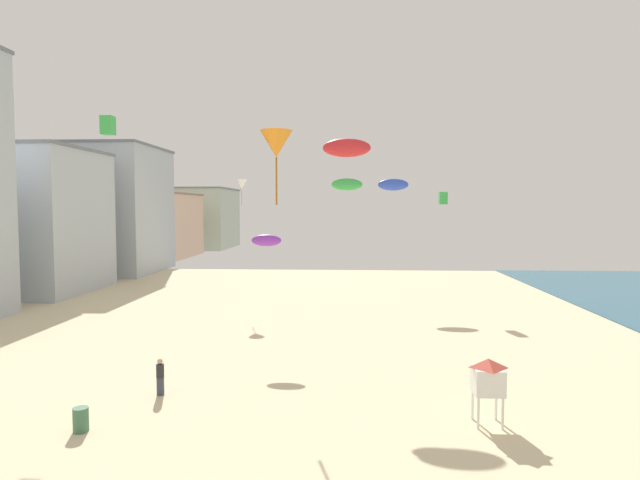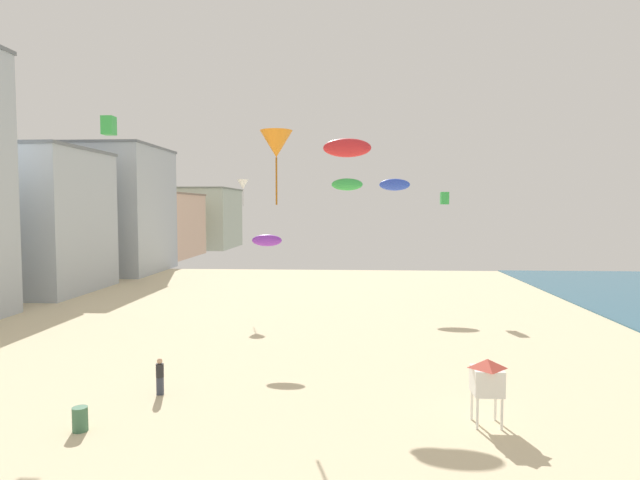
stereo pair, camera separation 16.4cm
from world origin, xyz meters
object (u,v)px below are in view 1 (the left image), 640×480
kite_flyer (160,375)px  lifeguard_stand (488,377)px  kite_green_box_2 (443,198)px  kite_white_delta (242,184)px  kite_blue_parafoil (393,185)px  kite_green_parafoil (347,184)px  kite_purple_parafoil (266,240)px  kite_green_box (108,125)px  kite_orange_delta (276,144)px  kite_red_parafoil (347,148)px  beach_trash_bin (81,420)px

kite_flyer → lifeguard_stand: bearing=116.9°
kite_green_box_2 → kite_white_delta: 17.48m
kite_blue_parafoil → kite_green_parafoil: bearing=-102.0°
lifeguard_stand → kite_green_parafoil: bearing=108.2°
kite_purple_parafoil → kite_green_box_2: bearing=47.7°
lifeguard_stand → kite_white_delta: (-14.70, 25.97, 8.46)m
kite_green_box → kite_orange_delta: bearing=-15.9°
kite_red_parafoil → kite_flyer: bearing=-132.5°
lifeguard_stand → kite_green_parafoil: size_ratio=1.50×
kite_purple_parafoil → beach_trash_bin: bearing=-110.9°
kite_white_delta → kite_blue_parafoil: kite_blue_parafoil is taller
lifeguard_stand → beach_trash_bin: lifeguard_stand is taller
beach_trash_bin → kite_green_parafoil: (9.77, 10.44, 9.09)m
kite_blue_parafoil → kite_purple_parafoil: (-8.96, -16.79, -4.03)m
kite_green_box → kite_orange_delta: (10.06, -2.87, -1.47)m
kite_green_parafoil → kite_green_box_2: bearing=64.1°
kite_green_box_2 → kite_blue_parafoil: size_ratio=0.38×
kite_flyer → lifeguard_stand: (13.60, -2.40, 0.92)m
kite_blue_parafoil → kite_purple_parafoil: kite_blue_parafoil is taller
lifeguard_stand → kite_white_delta: size_ratio=1.11×
kite_green_parafoil → kite_green_box: bearing=176.7°
beach_trash_bin → kite_green_parafoil: size_ratio=0.53×
kite_orange_delta → kite_green_parafoil: bearing=30.1°
kite_blue_parafoil → kite_purple_parafoil: 19.45m
kite_flyer → kite_green_box: size_ratio=1.56×
beach_trash_bin → kite_green_box_2: (17.93, 27.23, 8.62)m
kite_flyer → kite_red_parafoil: size_ratio=0.58×
kite_red_parafoil → kite_green_box_2: bearing=60.5°
kite_green_box_2 → kite_white_delta: bearing=179.3°
beach_trash_bin → kite_orange_delta: kite_orange_delta is taller
kite_green_box → kite_purple_parafoil: kite_green_box is taller
kite_flyer → kite_red_parafoil: bearing=174.4°
kite_red_parafoil → kite_orange_delta: (-3.56, -4.43, -0.28)m
kite_flyer → kite_white_delta: 25.39m
kite_flyer → kite_white_delta: bearing=-140.4°
kite_flyer → kite_blue_parafoil: 30.13m
lifeguard_stand → kite_orange_delta: bearing=129.7°
kite_purple_parafoil → kite_flyer: bearing=-110.2°
kite_flyer → lifeguard_stand: 13.84m
kite_blue_parafoil → kite_white_delta: bearing=-170.4°
lifeguard_stand → kite_orange_delta: (-9.01, 6.87, 9.66)m
kite_green_box_2 → kite_green_parafoil: (-8.16, -16.80, 0.47)m
beach_trash_bin → kite_red_parafoil: (9.74, 12.79, 11.33)m
kite_white_delta → kite_red_parafoil: 17.40m
beach_trash_bin → kite_green_parafoil: bearing=46.9°
kite_flyer → kite_blue_parafoil: (12.29, 25.84, 9.42)m
kite_flyer → kite_white_delta: size_ratio=0.71×
lifeguard_stand → kite_green_box_2: size_ratio=2.41×
kite_green_box_2 → kite_green_parafoil: size_ratio=0.62×
kite_purple_parafoil → kite_white_delta: bearing=107.0°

